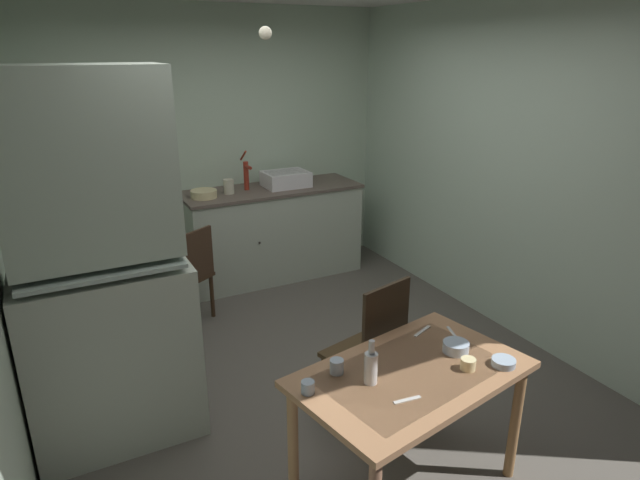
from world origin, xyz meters
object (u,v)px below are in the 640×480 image
chair_far_side (371,350)px  chair_by_counter (187,273)px  sink_basin (286,179)px  serving_bowl_wide (504,362)px  glass_bottle (371,367)px  mug_dark (337,366)px  mixing_bowl_counter (204,194)px  hand_pump (246,173)px  hutch_cabinet (103,282)px  dining_table (411,388)px

chair_far_side → chair_by_counter: (-0.67, 1.85, -0.05)m
sink_basin → serving_bowl_wide: size_ratio=3.62×
glass_bottle → mug_dark: bearing=125.0°
mixing_bowl_counter → glass_bottle: 2.99m
sink_basin → hand_pump: 0.41m
glass_bottle → hand_pump: bearing=80.5°
serving_bowl_wide → mug_dark: size_ratio=1.64×
hand_pump → mixing_bowl_counter: (-0.46, -0.10, -0.13)m
sink_basin → hand_pump: hand_pump is taller
mug_dark → hutch_cabinet: bearing=133.0°
mixing_bowl_counter → serving_bowl_wide: size_ratio=2.01×
sink_basin → mixing_bowl_counter: (-0.86, -0.05, -0.04)m
mixing_bowl_counter → chair_far_side: (0.32, -2.42, -0.47)m
mixing_bowl_counter → chair_far_side: bearing=-82.4°
glass_bottle → sink_basin: bearing=73.2°
hand_pump → glass_bottle: size_ratio=1.69×
hand_pump → dining_table: size_ratio=0.30×
serving_bowl_wide → mug_dark: mug_dark is taller
dining_table → mug_dark: (-0.34, 0.16, 0.14)m
sink_basin → serving_bowl_wide: sink_basin is taller
hutch_cabinet → glass_bottle: hutch_cabinet is taller
mixing_bowl_counter → serving_bowl_wide: mixing_bowl_counter is taller
hutch_cabinet → mug_dark: bearing=-47.0°
hutch_cabinet → serving_bowl_wide: bearing=-37.8°
sink_basin → mixing_bowl_counter: 0.86m
dining_table → serving_bowl_wide: (0.44, -0.17, 0.12)m
dining_table → chair_far_side: 0.61m
mixing_bowl_counter → hand_pump: bearing=11.7°
hutch_cabinet → mixing_bowl_counter: bearing=58.9°
serving_bowl_wide → hand_pump: bearing=92.9°
hand_pump → hutch_cabinet: bearing=-129.1°
glass_bottle → hutch_cabinet: bearing=132.1°
hand_pump → serving_bowl_wide: (0.17, -3.27, -0.35)m
hutch_cabinet → sink_basin: bearing=43.7°
chair_far_side → hutch_cabinet: bearing=157.6°
hutch_cabinet → chair_far_side: bearing=-22.4°
sink_basin → serving_bowl_wide: bearing=-94.2°
sink_basin → mixing_bowl_counter: bearing=-176.7°
hand_pump → dining_table: (-0.28, -3.10, -0.47)m
sink_basin → chair_by_counter: size_ratio=0.52×
hand_pump → glass_bottle: bearing=-99.5°
mixing_bowl_counter → mug_dark: 2.85m
hand_pump → mixing_bowl_counter: bearing=-168.3°
serving_bowl_wide → glass_bottle: size_ratio=0.53×
mixing_bowl_counter → chair_by_counter: bearing=-121.3°
chair_far_side → glass_bottle: chair_far_side is taller
chair_by_counter → mug_dark: (0.19, -2.27, 0.32)m
hutch_cabinet → dining_table: 1.78m
chair_by_counter → glass_bottle: 2.46m
hutch_cabinet → sink_basin: size_ratio=4.98×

